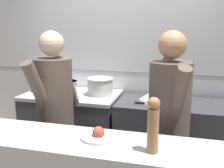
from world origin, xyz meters
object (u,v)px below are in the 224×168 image
plated_dish_appetiser (98,135)px  mixing_bowl_steel (148,96)px  braising_pot (100,86)px  pepper_mill (153,124)px  chef_head_cook (55,112)px  stock_pot (45,84)px  chef_sous (169,122)px  sauce_pot (67,87)px  chefs_knife (147,104)px  oven_range (73,128)px

plated_dish_appetiser → mixing_bowl_steel: bearing=82.3°
mixing_bowl_steel → braising_pot: bearing=-176.2°
plated_dish_appetiser → pepper_mill: size_ratio=0.70×
braising_pot → chef_head_cook: bearing=-104.3°
stock_pot → chef_sous: 1.77m
mixing_bowl_steel → chef_sous: bearing=-72.1°
stock_pot → plated_dish_appetiser: size_ratio=1.22×
sauce_pot → chefs_knife: size_ratio=0.80×
mixing_bowl_steel → chef_head_cook: (-0.78, -0.83, 0.01)m
stock_pot → braising_pot: bearing=0.0°
chef_head_cook → mixing_bowl_steel: bearing=58.7°
stock_pot → pepper_mill: bearing=-43.3°
braising_pot → chef_sous: size_ratio=0.19×
oven_range → pepper_mill: bearing=-50.8°
sauce_pot → chef_head_cook: size_ratio=0.16×
mixing_bowl_steel → chef_sous: (0.27, -0.84, 0.02)m
chefs_knife → sauce_pot: bearing=175.6°
plated_dish_appetiser → braising_pot: bearing=106.7°
sauce_pot → pepper_mill: size_ratio=0.76×
chef_sous → chef_head_cook: bearing=160.7°
oven_range → chef_sous: size_ratio=0.68×
braising_pot → chefs_knife: braising_pot is taller
oven_range → pepper_mill: size_ratio=3.27×
chef_sous → chefs_knife: bearing=93.6°
chefs_knife → chef_sous: bearing=-67.7°
pepper_mill → chefs_knife: bearing=98.6°
mixing_bowl_steel → pepper_mill: pepper_mill is taller
stock_pot → chefs_knife: bearing=-7.1°
chef_sous → sauce_pot: bearing=131.4°
chefs_knife → oven_range: bearing=172.1°
chef_head_cook → stock_pot: bearing=136.1°
braising_pot → pepper_mill: 1.63m
chefs_knife → chef_sous: size_ratio=0.20×
stock_pot → mixing_bowl_steel: (1.31, 0.04, -0.09)m
chef_head_cook → braising_pot: bearing=87.7°
braising_pot → plated_dish_appetiser: size_ratio=1.30×
chefs_knife → plated_dish_appetiser: size_ratio=1.35×
braising_pot → chef_head_cook: chef_head_cook is taller
sauce_pot → mixing_bowl_steel: bearing=7.5°
pepper_mill → chef_sous: bearing=83.6°
sauce_pot → plated_dish_appetiser: (0.79, -1.22, -0.01)m
stock_pot → plated_dish_appetiser: bearing=-49.3°
pepper_mill → chef_head_cook: 1.19m
stock_pot → mixing_bowl_steel: 1.32m
chef_head_cook → sauce_pot: bearing=117.2°
stock_pot → chef_sous: bearing=-26.8°
mixing_bowl_steel → pepper_mill: (0.20, -1.46, 0.23)m
oven_range → braising_pot: (0.36, 0.03, 0.57)m
plated_dish_appetiser → pepper_mill: pepper_mill is taller
oven_range → stock_pot: (-0.38, 0.03, 0.55)m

